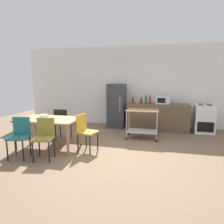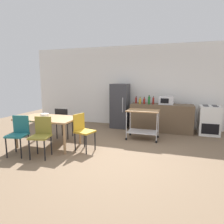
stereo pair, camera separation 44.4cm
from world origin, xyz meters
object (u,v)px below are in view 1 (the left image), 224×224
(dining_table, at_px, (49,122))
(bottle_wine, at_px, (141,101))
(stove_oven, at_px, (204,119))
(chair_mustard, at_px, (85,130))
(chair_olive, at_px, (44,136))
(bottle_soy_sauce, at_px, (133,100))
(microwave, at_px, (163,100))
(bottle_olive_oil, at_px, (150,100))
(refrigerator, at_px, (117,106))
(bottle_soda, at_px, (146,100))
(fruit_bowl, at_px, (44,116))
(chair_black, at_px, (62,122))
(bottle_hot_sauce, at_px, (137,101))
(kitchen_cart, at_px, (142,119))
(chair_teal, at_px, (20,134))

(dining_table, distance_m, bottle_wine, 3.15)
(stove_oven, bearing_deg, chair_mustard, -141.86)
(chair_olive, xyz_separation_m, bottle_soy_sauce, (1.50, 3.15, 0.48))
(dining_table, height_order, bottle_wine, bottle_wine)
(dining_table, relative_size, chair_olive, 1.69)
(bottle_soy_sauce, height_order, microwave, microwave)
(bottle_olive_oil, bearing_deg, microwave, 9.60)
(dining_table, bearing_deg, chair_olive, -67.26)
(chair_olive, distance_m, refrigerator, 3.32)
(refrigerator, xyz_separation_m, bottle_soda, (1.04, -0.17, 0.25))
(fruit_bowl, bearing_deg, chair_black, 73.08)
(chair_mustard, relative_size, fruit_bowl, 4.20)
(refrigerator, xyz_separation_m, bottle_hot_sauce, (0.74, -0.16, 0.21))
(chair_mustard, height_order, fruit_bowl, chair_mustard)
(chair_mustard, distance_m, refrigerator, 2.56)
(chair_mustard, bearing_deg, stove_oven, -37.58)
(chair_olive, bearing_deg, bottle_olive_oil, 44.09)
(kitchen_cart, distance_m, bottle_wine, 1.11)
(kitchen_cart, distance_m, fruit_bowl, 2.69)
(chair_olive, bearing_deg, chair_mustard, 31.67)
(bottle_olive_oil, bearing_deg, chair_black, -144.67)
(chair_teal, distance_m, bottle_soda, 4.01)
(chair_teal, relative_size, stove_oven, 0.97)
(bottle_soda, xyz_separation_m, microwave, (0.54, 0.10, 0.00))
(kitchen_cart, bearing_deg, chair_black, -164.41)
(dining_table, bearing_deg, bottle_wine, 48.50)
(stove_oven, relative_size, bottle_wine, 3.98)
(bottle_wine, xyz_separation_m, bottle_olive_oil, (0.29, 0.04, 0.02))
(stove_oven, relative_size, bottle_olive_oil, 3.60)
(chair_teal, height_order, kitchen_cart, chair_teal)
(kitchen_cart, xyz_separation_m, bottle_olive_oil, (0.16, 1.06, 0.44))
(refrigerator, relative_size, microwave, 3.37)
(chair_olive, xyz_separation_m, bottle_hot_sauce, (1.66, 3.02, 0.47))
(bottle_hot_sauce, xyz_separation_m, fruit_bowl, (-2.12, -2.26, -0.20))
(chair_olive, distance_m, chair_mustard, 0.95)
(chair_mustard, distance_m, microwave, 3.10)
(chair_teal, bearing_deg, dining_table, 55.73)
(bottle_soy_sauce, bearing_deg, kitchen_cart, -69.58)
(refrigerator, relative_size, bottle_hot_sauce, 6.91)
(chair_mustard, xyz_separation_m, microwave, (1.81, 2.47, 0.51))
(bottle_hot_sauce, xyz_separation_m, bottle_wine, (0.14, -0.02, 0.00))
(refrigerator, bearing_deg, chair_mustard, -95.03)
(stove_oven, bearing_deg, dining_table, -149.12)
(bottle_hot_sauce, xyz_separation_m, bottle_olive_oil, (0.43, 0.02, 0.02))
(chair_black, relative_size, bottle_hot_sauce, 3.97)
(chair_mustard, bearing_deg, microwave, -21.93)
(kitchen_cart, height_order, bottle_soy_sauce, bottle_soy_sauce)
(refrigerator, height_order, bottle_soda, refrigerator)
(dining_table, bearing_deg, bottle_soda, 46.62)
(bottle_soy_sauce, xyz_separation_m, bottle_hot_sauce, (0.16, -0.13, -0.01))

